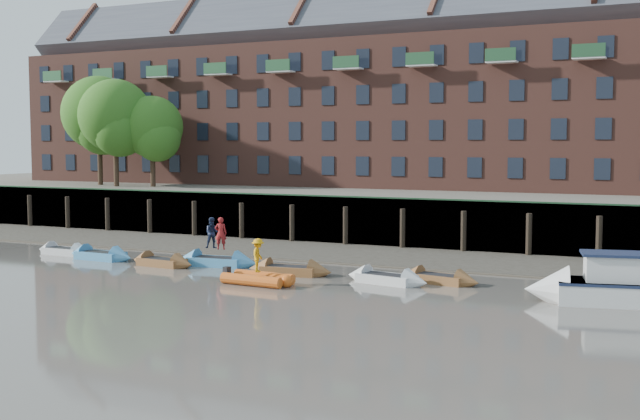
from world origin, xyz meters
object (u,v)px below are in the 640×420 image
Objects in this scene: person_rower_b at (213,233)px; person_rib_crew at (258,255)px; rowboat_6 at (439,279)px; rowboat_1 at (101,256)px; rib_tender at (260,279)px; rowboat_0 at (64,251)px; rowboat_5 at (386,279)px; person_rower_a at (221,233)px; motor_launch at (596,287)px; rowboat_2 at (162,262)px; rowboat_4 at (290,270)px; rowboat_3 at (217,261)px.

person_rib_crew is at bearing -75.20° from person_rower_b.
person_rower_b is at bearing -169.64° from rowboat_6.
rowboat_1 reaches higher than rib_tender.
rowboat_0 is 0.96× the size of rowboat_6.
rib_tender is 2.09× the size of person_rower_b.
person_rower_a reaches higher than rowboat_5.
motor_launch reaches higher than rowboat_5.
rowboat_6 is (15.48, 1.30, -0.00)m from rowboat_2.
rowboat_6 is at bearing 1.60° from rowboat_0.
rowboat_5 is at bearing -1.50° from rowboat_0.
rowboat_0 is at bearing -172.54° from rowboat_5.
motor_launch is at bearing 149.17° from person_rower_a.
person_rower_b is at bearing 161.99° from rowboat_4.
person_rower_b is at bearing -176.49° from rowboat_5.
motor_launch reaches higher than rowboat_3.
motor_launch is (15.11, 2.14, 0.44)m from rib_tender.
rowboat_6 is at bearing 154.67° from person_rower_a.
motor_launch is at bearing -1.94° from rowboat_0.
rowboat_6 is at bearing -37.83° from person_rower_b.
rowboat_4 is 7.76m from rowboat_6.
rib_tender is at bearing -96.21° from rowboat_4.
rowboat_5 is at bearing 1.44° from rowboat_1.
person_rib_crew is at bearing -4.39° from motor_launch.
rowboat_0 is 10.94m from rowboat_3.
person_rib_crew is (-0.16, 0.08, 1.12)m from rib_tender.
motor_launch reaches higher than rowboat_2.
rowboat_3 is 1.60m from person_rower_b.
rowboat_1 is 1.07× the size of rowboat_6.
rowboat_3 is 20.30m from motor_launch.
person_rower_a is at bearing 143.87° from rib_tender.
person_rower_a reaches higher than rib_tender.
motor_launch is 4.34× the size of person_rib_crew.
rowboat_1 is 1.07× the size of rowboat_2.
rowboat_1 is 17.97m from rowboat_5.
person_rower_b is at bearing 155.52° from rowboat_3.
rowboat_0 is 2.56× the size of person_rib_crew.
rowboat_5 is 6.31m from person_rib_crew.
rowboat_3 reaches higher than rowboat_6.
rowboat_3 is 1.36× the size of rib_tender.
person_rower_b is at bearing 2.54° from rowboat_0.
rowboat_1 is 27.72m from motor_launch.
person_rib_crew reaches higher than rowboat_5.
rowboat_6 is at bearing -6.16° from rowboat_3.
rowboat_2 is (4.77, -0.52, -0.02)m from rowboat_1.
rowboat_4 is (5.05, -0.94, -0.01)m from rowboat_3.
rowboat_2 is 1.19× the size of rib_tender.
rowboat_5 is 10.98m from person_rower_b.
rowboat_0 is 21.44m from rowboat_5.
person_rower_a is 1.10× the size of person_rib_crew.
rib_tender is at bearing -141.25° from rowboat_6.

